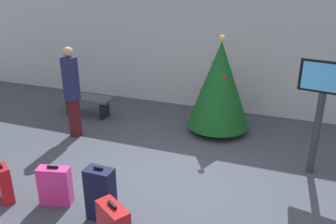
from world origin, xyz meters
name	(u,v)px	position (x,y,z in m)	size (l,w,h in m)	color
ground_plane	(172,184)	(0.00, 0.00, 0.00)	(16.00, 16.00, 0.00)	#424754
back_wall	(225,51)	(0.00, 3.74, 1.51)	(16.00, 0.20, 3.01)	silver
holiday_tree	(220,85)	(0.22, 2.33, 1.08)	(1.35, 1.35, 2.12)	#4C3319
flight_info_kiosk	(322,98)	(2.15, 1.22, 1.38)	(0.81, 0.23, 2.00)	#333338
waiting_bench	(87,102)	(-2.97, 2.12, 0.35)	(1.25, 0.44, 0.48)	#4C5159
traveller_0	(72,90)	(-2.59, 1.05, 1.02)	(0.38, 0.38, 1.92)	#4C1419
suitcase_0	(55,186)	(-1.46, -1.11, 0.30)	(0.51, 0.31, 0.65)	#E5388C
suitcase_1	(4,184)	(-2.24, -1.32, 0.29)	(0.37, 0.32, 0.63)	#B2191E
suitcase_4	(101,194)	(-0.64, -1.17, 0.40)	(0.39, 0.24, 0.83)	#141938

